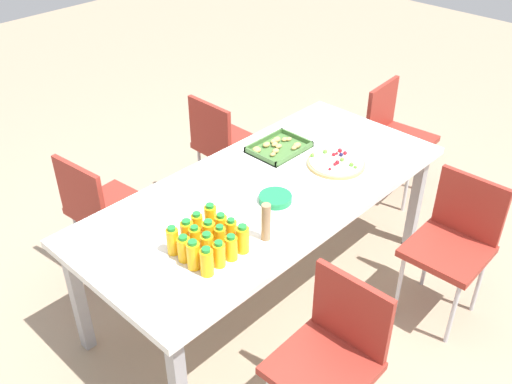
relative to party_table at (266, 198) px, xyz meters
name	(u,v)px	position (x,y,z in m)	size (l,w,h in m)	color
ground_plane	(265,288)	(0.00, 0.00, -0.67)	(12.00, 12.00, 0.00)	gray
party_table	(266,198)	(0.00, 0.00, 0.00)	(2.12, 0.95, 0.73)	white
chair_far_left	(101,206)	(-0.54, 0.80, -0.17)	(0.44, 0.44, 0.83)	maroon
chair_far_right	(223,142)	(0.48, 0.84, -0.17)	(0.40, 0.40, 0.83)	maroon
chair_near_right	(455,238)	(0.60, -0.83, -0.17)	(0.41, 0.41, 0.83)	maroon
chair_end	(394,131)	(1.42, 0.07, -0.17)	(0.43, 0.43, 0.83)	maroon
chair_near_left	(332,351)	(-0.47, -0.82, -0.17)	(0.41, 0.41, 0.83)	maroon
juice_bottle_0	(207,262)	(-0.67, -0.27, 0.13)	(0.06, 0.06, 0.14)	#FAAF14
juice_bottle_1	(219,254)	(-0.59, -0.27, 0.12)	(0.06, 0.06, 0.13)	#FBAA14
juice_bottle_2	(231,248)	(-0.53, -0.27, 0.12)	(0.06, 0.06, 0.13)	#FAAF14
juice_bottle_3	(243,239)	(-0.45, -0.27, 0.13)	(0.06, 0.06, 0.15)	#FAAC14
juice_bottle_4	(193,255)	(-0.68, -0.19, 0.13)	(0.06, 0.06, 0.15)	#FAAD14
juice_bottle_5	(207,247)	(-0.60, -0.20, 0.13)	(0.06, 0.06, 0.15)	#FBAC14
juice_bottle_6	(220,239)	(-0.52, -0.19, 0.13)	(0.05, 0.05, 0.14)	#FAAC14
juice_bottle_7	(231,232)	(-0.45, -0.19, 0.13)	(0.05, 0.05, 0.14)	#FAAB14
juice_bottle_8	(184,249)	(-0.68, -0.12, 0.12)	(0.06, 0.06, 0.13)	#F9AE14
juice_bottle_9	(195,240)	(-0.60, -0.12, 0.13)	(0.05, 0.05, 0.14)	#FBAF14
juice_bottle_10	(209,234)	(-0.53, -0.13, 0.13)	(0.06, 0.06, 0.14)	#FAAB14
juice_bottle_11	(221,226)	(-0.45, -0.12, 0.12)	(0.06, 0.06, 0.13)	#F9AB14
juice_bottle_12	(173,241)	(-0.68, -0.05, 0.13)	(0.06, 0.06, 0.15)	#FAAB14
juice_bottle_13	(187,233)	(-0.60, -0.05, 0.13)	(0.06, 0.06, 0.14)	#FAAB14
juice_bottle_14	(197,226)	(-0.52, -0.04, 0.13)	(0.06, 0.06, 0.14)	#F9AC14
juice_bottle_15	(211,218)	(-0.45, -0.05, 0.13)	(0.06, 0.06, 0.15)	#F8B014
fruit_pizza	(336,163)	(0.46, -0.12, 0.07)	(0.33, 0.33, 0.05)	tan
snack_tray	(278,147)	(0.36, 0.24, 0.07)	(0.34, 0.26, 0.04)	#477238
plate_stack	(275,198)	(-0.05, -0.11, 0.08)	(0.17, 0.17, 0.03)	#1E8C4C
napkin_stack	(380,148)	(0.79, -0.20, 0.06)	(0.15, 0.15, 0.01)	white
cardboard_tube	(266,222)	(-0.31, -0.29, 0.16)	(0.04, 0.04, 0.20)	#9E7A56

